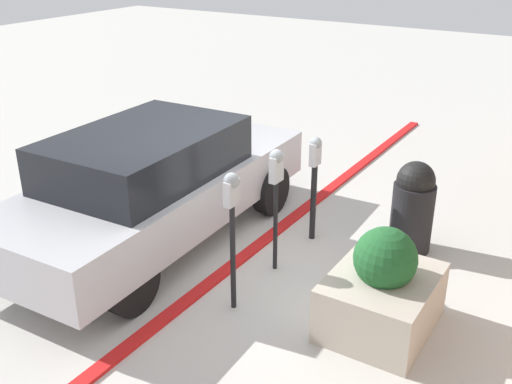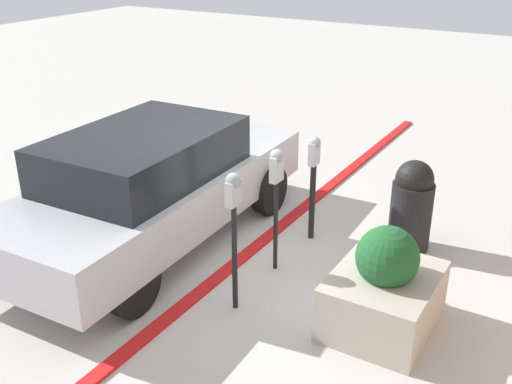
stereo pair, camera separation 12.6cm
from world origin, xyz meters
name	(u,v)px [view 1 (the left image)]	position (x,y,z in m)	size (l,w,h in m)	color
ground_plane	(249,260)	(0.00, 0.00, 0.00)	(40.00, 40.00, 0.00)	beige
curb_strip	(243,257)	(0.00, 0.08, 0.02)	(13.50, 0.16, 0.04)	red
parking_meter_nearest	(232,210)	(-0.95, -0.41, 1.19)	(0.20, 0.17, 1.60)	black
parking_meter_second	(276,179)	(0.00, -0.39, 1.19)	(0.20, 0.17, 1.56)	black
parking_meter_middle	(315,172)	(0.95, -0.41, 0.96)	(0.18, 0.16, 1.44)	black
planter_box	(382,291)	(-0.45, -1.91, 0.44)	(1.25, 1.01, 1.15)	#B2A899
parked_car_front	(155,183)	(-0.19, 1.32, 0.83)	(4.82, 2.02, 1.57)	#B7B7BC
trash_bin	(413,206)	(1.35, -1.62, 0.61)	(0.54, 0.54, 1.21)	black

